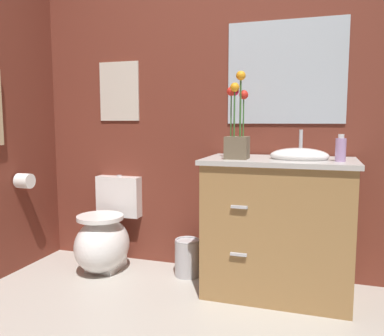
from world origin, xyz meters
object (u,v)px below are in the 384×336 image
(toilet_paper_roll, at_px, (25,181))
(soap_bottle, at_px, (341,149))
(vanity_cabinet, at_px, (278,225))
(flower_vase, at_px, (237,130))
(trash_bin, at_px, (187,257))
(wall_poster, at_px, (119,91))
(toilet, at_px, (105,238))
(wall_mirror, at_px, (286,72))

(toilet_paper_roll, bearing_deg, soap_bottle, 2.42)
(vanity_cabinet, relative_size, flower_vase, 1.96)
(soap_bottle, distance_m, trash_bin, 1.30)
(soap_bottle, distance_m, toilet_paper_roll, 2.20)
(soap_bottle, bearing_deg, flower_vase, -177.97)
(wall_poster, relative_size, toilet_paper_roll, 4.15)
(wall_poster, height_order, toilet_paper_roll, wall_poster)
(toilet, relative_size, trash_bin, 2.54)
(vanity_cabinet, height_order, flower_vase, flower_vase)
(vanity_cabinet, height_order, wall_poster, wall_poster)
(toilet_paper_roll, bearing_deg, toilet, 19.77)
(flower_vase, relative_size, toilet_paper_roll, 4.92)
(vanity_cabinet, relative_size, soap_bottle, 6.65)
(toilet_paper_roll, bearing_deg, flower_vase, 2.57)
(wall_poster, bearing_deg, soap_bottle, -12.83)
(toilet, bearing_deg, flower_vase, -7.01)
(flower_vase, distance_m, wall_poster, 1.13)
(toilet, xyz_separation_m, wall_poster, (0.00, 0.27, 1.11))
(vanity_cabinet, distance_m, soap_bottle, 0.62)
(trash_bin, xyz_separation_m, toilet_paper_roll, (-1.18, -0.26, 0.54))
(flower_vase, bearing_deg, trash_bin, 154.07)
(wall_mirror, relative_size, toilet_paper_roll, 7.27)
(vanity_cabinet, bearing_deg, toilet_paper_roll, -174.68)
(flower_vase, bearing_deg, wall_mirror, 57.28)
(vanity_cabinet, distance_m, flower_vase, 0.67)
(vanity_cabinet, bearing_deg, flower_vase, -158.72)
(vanity_cabinet, relative_size, trash_bin, 3.90)
(vanity_cabinet, xyz_separation_m, trash_bin, (-0.65, 0.09, -0.32))
(wall_mirror, bearing_deg, toilet, -168.16)
(wall_poster, xyz_separation_m, wall_mirror, (1.28, 0.00, 0.10))
(vanity_cabinet, distance_m, toilet_paper_roll, 1.85)
(wall_poster, bearing_deg, vanity_cabinet, -12.95)
(soap_bottle, distance_m, wall_poster, 1.72)
(vanity_cabinet, xyz_separation_m, soap_bottle, (0.35, -0.08, 0.50))
(trash_bin, bearing_deg, wall_mirror, 17.38)
(toilet, bearing_deg, wall_poster, 90.00)
(vanity_cabinet, relative_size, wall_mirror, 1.33)
(flower_vase, height_order, wall_poster, wall_poster)
(toilet, relative_size, wall_mirror, 0.86)
(vanity_cabinet, relative_size, wall_poster, 2.33)
(soap_bottle, relative_size, trash_bin, 0.59)
(soap_bottle, bearing_deg, wall_mirror, 133.79)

